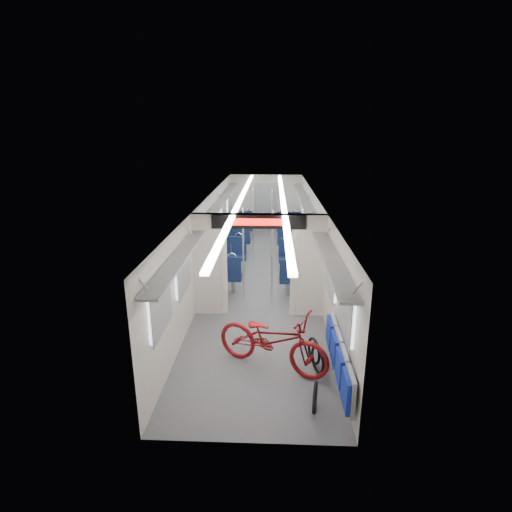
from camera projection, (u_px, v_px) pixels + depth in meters
The scene contains 14 objects.
carriage at pixel (261, 231), 10.33m from camera, with size 12.00×12.02×2.31m.
bicycle at pixel (272, 340), 6.86m from camera, with size 0.73×2.08×1.09m, color maroon.
flip_bench at pixel (339, 358), 6.23m from camera, with size 0.12×2.15×0.57m.
bike_hoop_a at pixel (315, 399), 5.86m from camera, with size 0.48×0.48×0.05m, color black.
bike_hoop_b at pixel (318, 361), 6.81m from camera, with size 0.50×0.50×0.05m, color black.
bike_hoop_c at pixel (314, 352), 7.09m from camera, with size 0.49×0.49×0.05m, color black.
seat_bay_near_left at pixel (227, 261), 10.96m from camera, with size 0.92×2.12×1.11m.
seat_bay_near_right at pixel (296, 264), 10.77m from camera, with size 0.91×2.06×1.09m.
seat_bay_far_left at pixel (238, 230), 14.38m from camera, with size 0.95×2.28×1.16m.
seat_bay_far_right at pixel (290, 231), 14.27m from camera, with size 0.95×2.26×1.16m.
stanchion_near_left at pixel (243, 256), 9.43m from camera, with size 0.04×0.04×2.30m, color silver.
stanchion_near_right at pixel (272, 259), 9.19m from camera, with size 0.04×0.04×2.30m, color silver.
stanchion_far_left at pixel (253, 225), 12.50m from camera, with size 0.05×0.05×2.30m, color silver.
stanchion_far_right at pixel (271, 228), 12.19m from camera, with size 0.04×0.04×2.30m, color silver.
Camera 1 is at (0.29, -10.32, 3.97)m, focal length 28.00 mm.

